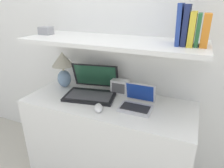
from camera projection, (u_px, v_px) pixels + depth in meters
wall_back at (124, 31)px, 1.59m from camera, size 6.00×0.05×2.40m
desk at (108, 141)px, 1.63m from camera, size 1.27×0.52×0.73m
back_riser at (121, 103)px, 1.79m from camera, size 1.27×0.04×1.15m
shelf at (111, 41)px, 1.38m from camera, size 1.27×0.47×0.03m
table_lamp at (63, 66)px, 1.69m from camera, size 0.18×0.18×0.31m
laptop_large at (92, 89)px, 1.59m from camera, size 0.44×0.39×0.23m
laptop_small at (137, 103)px, 1.39m from camera, size 0.22×0.20×0.16m
computer_mouse at (98, 108)px, 1.37m from camera, size 0.11×0.13×0.04m
router_box at (120, 87)px, 1.61m from camera, size 0.14×0.08×0.12m
book_orange at (206, 30)px, 1.13m from camera, size 0.04×0.15×0.18m
book_green at (198, 30)px, 1.14m from camera, size 0.02×0.13×0.18m
book_yellow at (192, 29)px, 1.15m from camera, size 0.03×0.18×0.19m
book_navy at (186, 25)px, 1.16m from camera, size 0.03×0.15×0.23m
book_blue at (180, 24)px, 1.17m from camera, size 0.03×0.17×0.24m
shelf_gadget at (46, 31)px, 1.57m from camera, size 0.10×0.08×0.06m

